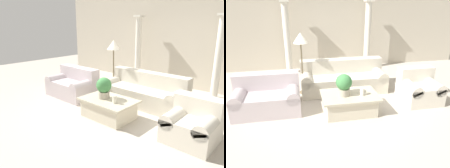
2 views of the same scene
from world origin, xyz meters
The scene contains 11 objects.
ground_plane centered at (0.00, 0.00, 0.00)m, with size 16.00×16.00×0.00m, color #BCB2A3.
wall_back centered at (0.00, 3.03, 1.60)m, with size 10.00×0.06×3.20m.
sofa_long centered at (0.20, 0.86, 0.33)m, with size 2.22×0.84×0.81m.
loveseat centered at (-1.66, 0.05, 0.33)m, with size 1.41×0.84×0.81m.
coffee_table centered at (0.09, -0.36, 0.22)m, with size 1.21×0.82×0.43m.
potted_plant centered at (-0.04, -0.37, 0.68)m, with size 0.34×0.34×0.47m.
pillar_candle centered at (0.34, -0.44, 0.51)m, with size 0.10×0.10×0.17m.
floor_lamp centered at (-0.86, 0.88, 1.36)m, with size 0.36×0.36×1.58m.
column_left centered at (-1.23, 2.60, 1.17)m, with size 0.28×0.28×2.28m.
column_right centered at (1.41, 2.60, 1.17)m, with size 0.28×0.28×2.28m.
armchair centered at (1.87, -0.10, 0.33)m, with size 0.86×0.84×0.78m.
Camera 2 is at (-0.96, -4.48, 2.40)m, focal length 35.00 mm.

